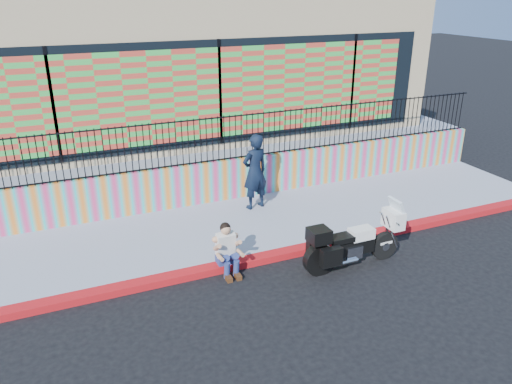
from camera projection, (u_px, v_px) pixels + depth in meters
ground at (286, 256)px, 10.97m from camera, size 90.00×90.00×0.00m
red_curb at (286, 253)px, 10.94m from camera, size 16.00×0.30×0.15m
sidewalk at (256, 223)px, 12.35m from camera, size 16.00×3.00×0.15m
mural_wall at (233, 179)px, 13.47m from camera, size 16.00×0.20×1.10m
metal_fence at (232, 137)px, 13.03m from camera, size 15.80×0.04×1.20m
elevated_platform at (183, 134)px, 17.84m from camera, size 16.00×10.00×1.25m
storefront_building at (180, 60)px, 16.66m from camera, size 14.00×8.06×4.00m
police_motorcycle at (352, 242)px, 10.36m from camera, size 2.22×0.73×1.38m
police_officer at (255, 172)px, 12.69m from camera, size 0.80×0.62×1.98m
seated_man at (228, 254)px, 10.16m from camera, size 0.54×0.71×1.06m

